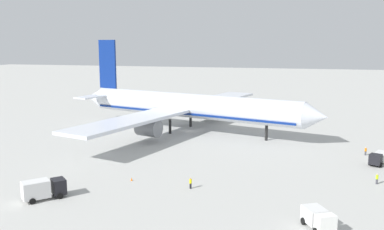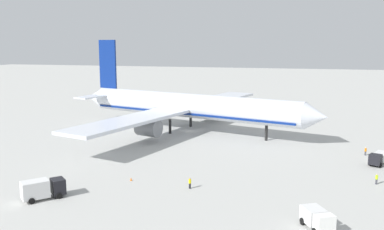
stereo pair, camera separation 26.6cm
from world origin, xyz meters
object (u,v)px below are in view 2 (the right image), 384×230
Objects in this scene: traffic_cone_0 at (123,102)px; ground_worker_0 at (377,179)px; airliner at (186,106)px; ground_worker_2 at (190,183)px; ground_worker_3 at (365,151)px; service_truck_2 at (317,218)px; service_truck_3 at (379,158)px; traffic_cone_1 at (131,179)px; service_truck_1 at (42,188)px.

ground_worker_0 is at bearing -43.21° from traffic_cone_0.
airliner reaches higher than traffic_cone_0.
ground_worker_3 is (29.09, 29.00, -0.05)m from ground_worker_2.
airliner is 44.95m from ground_worker_2.
service_truck_2 is 21.42m from ground_worker_2.
service_truck_3 is at bearing -37.37° from traffic_cone_0.
traffic_cone_1 is (2.96, -41.53, -6.27)m from airliner.
service_truck_1 reaches higher than ground_worker_0.
service_truck_1 is at bearing -71.33° from traffic_cone_0.
service_truck_1 is at bearing -146.52° from service_truck_3.
airliner is at bearing 107.61° from ground_worker_2.
airliner is 44.04× the size of ground_worker_0.
airliner reaches higher than ground_worker_2.
ground_worker_3 is 3.08× the size of traffic_cone_1.
service_truck_3 is (11.58, 32.54, -0.14)m from service_truck_2.
traffic_cone_1 is at bearing -151.99° from service_truck_3.
ground_worker_0 is 110.89m from traffic_cone_0.
ground_worker_2 reaches higher than traffic_cone_1.
service_truck_2 reaches higher than ground_worker_0.
ground_worker_0 is at bearing 13.38° from traffic_cone_1.
traffic_cone_0 is (-32.63, 96.54, -1.36)m from service_truck_1.
ground_worker_2 is (-19.13, 9.63, -0.48)m from service_truck_2.
service_truck_2 is at bearing -115.53° from ground_worker_0.
traffic_cone_1 is at bearing -144.73° from ground_worker_3.
traffic_cone_1 is (-29.66, 10.61, -1.11)m from service_truck_2.
service_truck_1 is 22.12m from ground_worker_2.
ground_worker_3 is (0.45, 18.70, -0.03)m from ground_worker_0.
service_truck_3 reaches higher than traffic_cone_1.
service_truck_1 reaches higher than ground_worker_2.
airliner reaches higher than service_truck_2.
service_truck_3 is 104.30m from traffic_cone_0.
traffic_cone_1 is at bearing -166.62° from ground_worker_0.
airliner is at bearing 94.08° from traffic_cone_1.
service_truck_1 is 62.55m from ground_worker_3.
airliner is 45.62× the size of ground_worker_3.
service_truck_1 reaches higher than ground_worker_3.
service_truck_2 is 22.09m from ground_worker_0.
service_truck_3 is at bearing 70.42° from service_truck_2.
airliner is 140.60× the size of traffic_cone_1.
ground_worker_0 reaches higher than traffic_cone_0.
service_truck_1 is at bearing -141.05° from ground_worker_3.
traffic_cone_1 is at bearing -85.92° from airliner.
service_truck_1 is 52.42m from ground_worker_0.
airliner is at bearing 162.41° from ground_worker_3.
ground_worker_2 reaches higher than ground_worker_0.
ground_worker_3 is 48.54m from traffic_cone_1.
ground_worker_0 is at bearing -91.39° from ground_worker_3.
ground_worker_0 is (48.19, 20.62, -0.74)m from service_truck_1.
service_truck_3 is 3.83× the size of ground_worker_0.
service_truck_2 is at bearing -26.71° from ground_worker_2.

